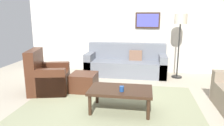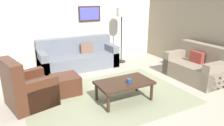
# 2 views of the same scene
# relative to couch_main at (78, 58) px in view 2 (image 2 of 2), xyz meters

# --- Properties ---
(ground_plane) EXTENTS (8.00, 8.00, 0.00)m
(ground_plane) POSITION_rel_couch_main_xyz_m (-0.08, -2.12, -0.30)
(ground_plane) COLOR #B2A893
(rear_partition) EXTENTS (6.00, 0.12, 2.80)m
(rear_partition) POSITION_rel_couch_main_xyz_m (-0.08, 0.48, 1.10)
(rear_partition) COLOR silver
(rear_partition) RESTS_ON ground_plane
(stone_feature_panel) EXTENTS (0.12, 5.20, 2.80)m
(stone_feature_panel) POSITION_rel_couch_main_xyz_m (2.92, -2.12, 1.10)
(stone_feature_panel) COLOR gray
(stone_feature_panel) RESTS_ON ground_plane
(area_rug) EXTENTS (3.29, 2.32, 0.01)m
(area_rug) POSITION_rel_couch_main_xyz_m (-0.08, -2.12, -0.30)
(area_rug) COLOR gray
(area_rug) RESTS_ON ground_plane
(couch_main) EXTENTS (2.23, 0.85, 0.88)m
(couch_main) POSITION_rel_couch_main_xyz_m (0.00, 0.00, 0.00)
(couch_main) COLOR slate
(couch_main) RESTS_ON ground_plane
(couch_loveseat) EXTENTS (0.85, 1.43, 0.88)m
(couch_loveseat) POSITION_rel_couch_main_xyz_m (2.39, -2.27, 0.00)
(couch_loveseat) COLOR gray
(couch_loveseat) RESTS_ON ground_plane
(armchair_leather) EXTENTS (0.97, 0.97, 0.95)m
(armchair_leather) POSITION_rel_couch_main_xyz_m (-1.61, -1.72, 0.01)
(armchair_leather) COLOR #4C2819
(armchair_leather) RESTS_ON ground_plane
(ottoman) EXTENTS (0.56, 0.56, 0.40)m
(ottoman) POSITION_rel_couch_main_xyz_m (-0.81, -1.52, -0.10)
(ottoman) COLOR #4C2819
(ottoman) RESTS_ON ground_plane
(coffee_table) EXTENTS (1.10, 0.64, 0.41)m
(coffee_table) POSITION_rel_couch_main_xyz_m (0.14, -2.40, 0.06)
(coffee_table) COLOR #382316
(coffee_table) RESTS_ON ground_plane
(cup) EXTENTS (0.08, 0.08, 0.09)m
(cup) POSITION_rel_couch_main_xyz_m (0.17, -2.52, 0.16)
(cup) COLOR #1E478C
(cup) RESTS_ON coffee_table
(lamp_standing) EXTENTS (0.32, 0.32, 1.71)m
(lamp_standing) POSITION_rel_couch_main_xyz_m (1.41, -0.11, 1.11)
(lamp_standing) COLOR black
(lamp_standing) RESTS_ON ground_plane
(framed_artwork) EXTENTS (0.70, 0.04, 0.45)m
(framed_artwork) POSITION_rel_couch_main_xyz_m (0.57, 0.39, 1.22)
(framed_artwork) COLOR #382316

